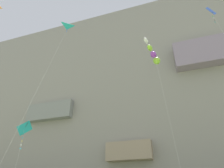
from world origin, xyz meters
name	(u,v)px	position (x,y,z in m)	size (l,w,h in m)	color
cliff_face	(137,102)	(0.01, 60.46, 30.73)	(180.00, 29.03, 61.48)	gray
kite_windsock_high_center	(154,55)	(10.03, 20.03, 17.72)	(2.20, 5.17, 18.15)	#8CCC33
kite_diamond_low_left	(24,130)	(-8.59, 21.28, 10.36)	(1.46, 2.31, 11.68)	teal
kite_diamond_mid_center	(213,14)	(20.12, 26.92, 29.20)	(3.20, 3.83, 31.17)	blue
kite_delta_low_center	(64,36)	(0.21, 14.67, 19.01)	(2.25, 5.41, 20.02)	teal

